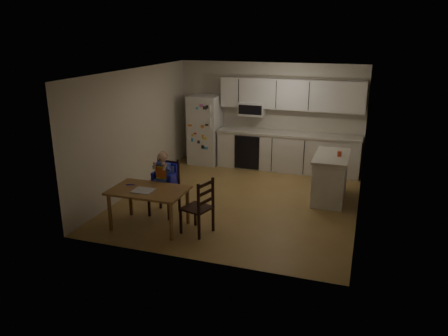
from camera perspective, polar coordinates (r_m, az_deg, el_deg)
room at (r=8.79m, az=3.05°, el=4.58°), size 4.52×5.01×2.51m
refrigerator at (r=10.90m, az=-2.49°, el=5.02°), size 0.72×0.70×1.70m
kitchen_run at (r=10.44m, az=8.29°, el=4.43°), size 3.37×0.62×2.15m
kitchen_island at (r=8.83m, az=13.70°, el=-1.18°), size 0.65×1.24×0.91m
red_cup at (r=8.64m, az=14.84°, el=1.81°), size 0.08×0.08×0.10m
dining_table at (r=7.45m, az=-9.82°, el=-3.43°), size 1.27×0.82×0.68m
napkin at (r=7.36m, az=-10.51°, el=-2.91°), size 0.34×0.29×0.01m
toddler_spoon at (r=7.68m, az=-12.23°, el=-2.13°), size 0.12×0.06×0.02m
chair_booster at (r=7.92m, az=-7.76°, el=-1.07°), size 0.47×0.47×1.18m
chair_side at (r=7.11m, az=-2.99°, el=-4.67°), size 0.52×0.52×0.95m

